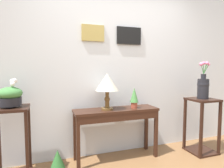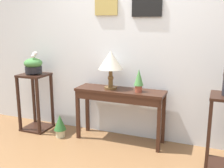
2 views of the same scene
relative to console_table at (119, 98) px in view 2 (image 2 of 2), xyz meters
The scene contains 7 objects.
back_wall_with_art 0.84m from the console_table, 79.60° to the left, with size 9.00×0.13×2.80m.
console_table is the anchor object (origin of this frame).
table_lamp 0.50m from the console_table, behind, with size 0.33×0.33×0.51m.
potted_plant_on_console 0.38m from the console_table, ahead, with size 0.12×0.12×0.30m.
pedestal_stand_left 1.34m from the console_table, behind, with size 0.39×0.39×0.86m.
planter_bowl_wide_left 1.37m from the console_table, behind, with size 0.26×0.26×0.33m.
potted_plant_floor 0.95m from the console_table, 167.33° to the right, with size 0.17×0.17×0.33m.
Camera 2 is at (1.14, -2.02, 1.60)m, focal length 43.05 mm.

